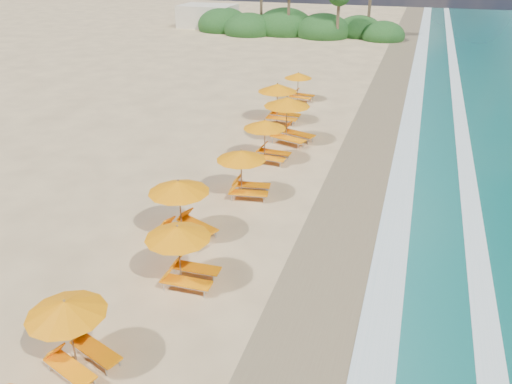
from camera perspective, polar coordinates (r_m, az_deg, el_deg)
The scene contains 13 objects.
ground at distance 21.17m, azimuth 0.00°, elevation -2.92°, with size 160.00×160.00×0.00m, color #DABB80.
wet_sand at distance 20.47m, azimuth 10.76°, elevation -4.50°, with size 4.00×160.00×0.01m, color olive.
surf_foam at distance 20.42m, azimuth 18.30°, elevation -5.48°, with size 4.00×160.00×0.01m.
station_2 at distance 14.55m, azimuth -19.59°, elevation -14.32°, with size 2.71×2.65×2.12m.
station_3 at distance 16.90m, azimuth -8.01°, elevation -6.52°, with size 2.38×2.21×2.18m.
station_4 at distance 19.49m, azimuth -8.09°, elevation -1.51°, with size 3.08×3.05×2.35m.
station_5 at distance 22.50m, azimuth -1.21°, elevation 2.44°, with size 2.64×2.51×2.22m.
station_6 at distance 26.29m, azimuth 1.32°, elevation 6.03°, with size 2.53×2.37×2.23m.
station_7 at distance 28.90m, azimuth 3.76°, elevation 8.33°, with size 3.36×3.29×2.64m.
station_8 at distance 32.37m, azimuth 2.71°, elevation 10.13°, with size 2.65×2.44×2.48m.
station_9 at distance 37.30m, azimuth 4.90°, elevation 11.80°, with size 2.33×2.20×2.01m.
treeline at distance 65.70m, azimuth 4.00°, elevation 17.90°, with size 25.80×8.80×9.74m.
beach_building at distance 71.76m, azimuth -5.39°, elevation 18.87°, with size 7.00×5.00×2.80m, color beige.
Camera 1 is at (5.63, -17.64, 10.26)m, focal length 36.05 mm.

